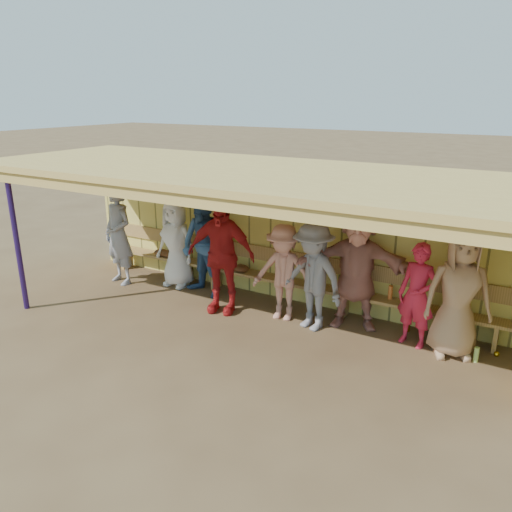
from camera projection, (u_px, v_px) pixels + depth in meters
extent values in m
plane|color=brown|center=(245.00, 323.00, 8.11)|extent=(90.00, 90.00, 0.00)
imported|color=gray|center=(119.00, 235.00, 9.58)|extent=(0.79, 0.61, 1.95)
imported|color=white|center=(176.00, 244.00, 9.49)|extent=(0.83, 0.55, 1.68)
imported|color=#315687|center=(204.00, 246.00, 8.97)|extent=(1.06, 0.91, 1.90)
imported|color=red|center=(221.00, 255.00, 8.30)|extent=(1.25, 0.71, 2.00)
imported|color=gray|center=(313.00, 277.00, 7.70)|extent=(1.25, 0.93, 1.72)
imported|color=tan|center=(356.00, 267.00, 7.74)|extent=(1.92, 1.04, 1.98)
imported|color=red|center=(417.00, 295.00, 7.19)|extent=(0.64, 0.49, 1.56)
imported|color=tan|center=(458.00, 294.00, 6.87)|extent=(1.06, 0.88, 1.85)
imported|color=tan|center=(283.00, 273.00, 8.05)|extent=(1.10, 0.73, 1.60)
cube|color=#E6D562|center=(284.00, 233.00, 8.85)|extent=(8.60, 0.20, 2.40)
cube|color=tan|center=(244.00, 172.00, 7.35)|extent=(8.80, 3.20, 0.10)
cube|color=tan|center=(181.00, 198.00, 6.16)|extent=(8.80, 0.10, 0.18)
cube|color=tan|center=(69.00, 164.00, 9.21)|extent=(0.08, 3.00, 0.16)
cube|color=tan|center=(106.00, 168.00, 8.76)|extent=(0.08, 3.00, 0.16)
cube|color=tan|center=(147.00, 172.00, 8.31)|extent=(0.08, 3.00, 0.16)
cube|color=tan|center=(193.00, 177.00, 7.85)|extent=(0.08, 3.00, 0.16)
cube|color=tan|center=(244.00, 182.00, 7.40)|extent=(0.08, 3.00, 0.16)
cube|color=tan|center=(302.00, 187.00, 6.94)|extent=(0.08, 3.00, 0.16)
cube|color=tan|center=(369.00, 194.00, 6.49)|extent=(0.08, 3.00, 0.16)
cube|color=tan|center=(445.00, 201.00, 6.04)|extent=(0.08, 3.00, 0.16)
cylinder|color=navy|center=(17.00, 242.00, 8.31)|extent=(0.09, 0.09, 2.40)
cube|color=tan|center=(276.00, 279.00, 8.85)|extent=(7.60, 0.32, 0.05)
cube|color=tan|center=(281.00, 256.00, 8.87)|extent=(7.60, 0.04, 0.26)
cube|color=tan|center=(127.00, 259.00, 10.64)|extent=(0.06, 0.29, 0.40)
cube|color=tan|center=(216.00, 278.00, 9.54)|extent=(0.06, 0.29, 0.40)
cube|color=tan|center=(344.00, 305.00, 8.30)|extent=(0.06, 0.29, 0.40)
cube|color=tan|center=(496.00, 337.00, 7.20)|extent=(0.06, 0.29, 0.40)
cylinder|color=gold|center=(409.00, 312.00, 7.55)|extent=(0.13, 0.41, 0.80)
sphere|color=gold|center=(497.00, 354.00, 7.06)|extent=(0.08, 0.08, 0.08)
ellipsoid|color=#593319|center=(161.00, 252.00, 10.02)|extent=(0.30, 0.24, 0.14)
ellipsoid|color=#593319|center=(168.00, 254.00, 9.94)|extent=(0.30, 0.24, 0.14)
ellipsoid|color=#593319|center=(241.00, 268.00, 9.12)|extent=(0.30, 0.24, 0.14)
cylinder|color=#90D86C|center=(345.00, 284.00, 8.25)|extent=(0.07, 0.07, 0.22)
cylinder|color=orange|center=(390.00, 292.00, 7.88)|extent=(0.07, 0.07, 0.22)
cylinder|color=#A0CA65|center=(476.00, 355.00, 6.91)|extent=(0.07, 0.07, 0.22)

